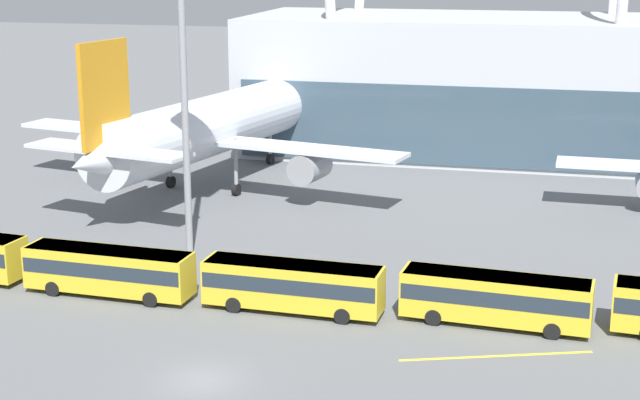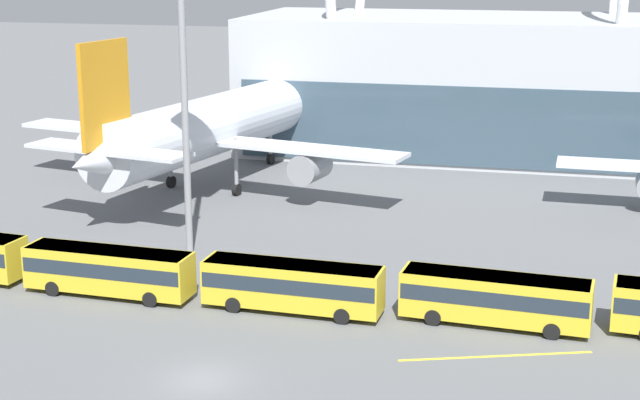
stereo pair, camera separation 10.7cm
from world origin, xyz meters
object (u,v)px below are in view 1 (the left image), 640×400
Objects in this scene: shuttle_bus_2 at (293,284)px; shuttle_bus_3 at (496,296)px; shuttle_bus_1 at (109,269)px; floodlight_mast at (181,2)px; airliner_at_gate_near at (208,127)px.

shuttle_bus_3 is (12.36, 0.65, 0.00)m from shuttle_bus_2.
shuttle_bus_1 and shuttle_bus_3 have the same top height.
floodlight_mast is (-22.80, 8.81, 16.51)m from shuttle_bus_3.
floodlight_mast reaches higher than shuttle_bus_3.
shuttle_bus_1 and shuttle_bus_2 have the same top height.
shuttle_bus_1 is 1.00× the size of shuttle_bus_3.
shuttle_bus_1 is at bearing -160.99° from airliner_at_gate_near.
airliner_at_gate_near is 23.66m from floodlight_mast.
shuttle_bus_3 is at bearing -122.87° from airliner_at_gate_near.
airliner_at_gate_near is 3.46× the size of shuttle_bus_2.
shuttle_bus_3 is 29.50m from floodlight_mast.
shuttle_bus_2 is at bearing 3.02° from shuttle_bus_1.
shuttle_bus_2 is (15.87, -28.82, -4.03)m from airliner_at_gate_near.
shuttle_bus_2 and shuttle_bus_3 have the same top height.
airliner_at_gate_near reaches higher than shuttle_bus_2.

